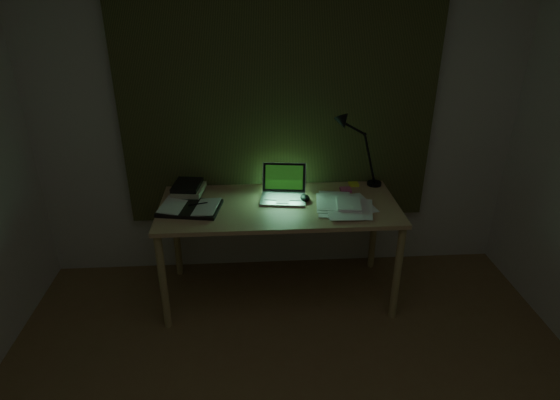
{
  "coord_description": "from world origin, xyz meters",
  "views": [
    {
      "loc": [
        -0.2,
        -1.25,
        2.11
      ],
      "look_at": [
        -0.02,
        1.45,
        0.82
      ],
      "focal_mm": 30.0,
      "sensor_mm": 36.0,
      "label": 1
    }
  ],
  "objects_px": {
    "laptop": "(283,185)",
    "loose_papers": "(340,203)",
    "open_textbook": "(190,207)",
    "book_stack": "(189,189)",
    "desk": "(279,251)",
    "desk_lamp": "(378,149)"
  },
  "relations": [
    {
      "from": "laptop",
      "to": "loose_papers",
      "type": "xyz_separation_m",
      "value": [
        0.38,
        -0.1,
        -0.1
      ]
    },
    {
      "from": "open_textbook",
      "to": "book_stack",
      "type": "relative_size",
      "value": 1.63
    },
    {
      "from": "desk",
      "to": "laptop",
      "type": "bearing_deg",
      "value": 63.31
    },
    {
      "from": "book_stack",
      "to": "desk_lamp",
      "type": "xyz_separation_m",
      "value": [
        1.34,
        0.09,
        0.23
      ]
    },
    {
      "from": "desk",
      "to": "desk_lamp",
      "type": "height_order",
      "value": "desk_lamp"
    },
    {
      "from": "desk",
      "to": "open_textbook",
      "type": "bearing_deg",
      "value": -175.94
    },
    {
      "from": "desk",
      "to": "laptop",
      "type": "distance_m",
      "value": 0.48
    },
    {
      "from": "laptop",
      "to": "open_textbook",
      "type": "bearing_deg",
      "value": -162.97
    },
    {
      "from": "loose_papers",
      "to": "desk_lamp",
      "type": "distance_m",
      "value": 0.52
    },
    {
      "from": "open_textbook",
      "to": "desk_lamp",
      "type": "distance_m",
      "value": 1.37
    },
    {
      "from": "book_stack",
      "to": "desk_lamp",
      "type": "bearing_deg",
      "value": 3.74
    },
    {
      "from": "open_textbook",
      "to": "desk",
      "type": "bearing_deg",
      "value": 14.14
    },
    {
      "from": "book_stack",
      "to": "open_textbook",
      "type": "bearing_deg",
      "value": -82.23
    },
    {
      "from": "desk",
      "to": "laptop",
      "type": "height_order",
      "value": "laptop"
    },
    {
      "from": "desk",
      "to": "desk_lamp",
      "type": "xyz_separation_m",
      "value": [
        0.72,
        0.28,
        0.65
      ]
    },
    {
      "from": "book_stack",
      "to": "loose_papers",
      "type": "relative_size",
      "value": 0.64
    },
    {
      "from": "book_stack",
      "to": "desk",
      "type": "bearing_deg",
      "value": -17.28
    },
    {
      "from": "laptop",
      "to": "open_textbook",
      "type": "xyz_separation_m",
      "value": [
        -0.62,
        -0.11,
        -0.09
      ]
    },
    {
      "from": "desk",
      "to": "open_textbook",
      "type": "distance_m",
      "value": 0.7
    },
    {
      "from": "open_textbook",
      "to": "loose_papers",
      "type": "xyz_separation_m",
      "value": [
        1.0,
        0.01,
        -0.01
      ]
    },
    {
      "from": "laptop",
      "to": "desk_lamp",
      "type": "bearing_deg",
      "value": 24.6
    },
    {
      "from": "desk",
      "to": "book_stack",
      "type": "bearing_deg",
      "value": 162.72
    }
  ]
}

